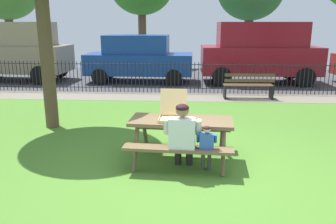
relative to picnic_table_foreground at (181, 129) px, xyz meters
name	(u,v)px	position (x,y,z in m)	size (l,w,h in m)	color
ground	(194,146)	(0.25, 0.79, -0.61)	(28.00, 10.78, 0.02)	#4E812C
cobblestone_walkway	(192,97)	(0.25, 5.48, -0.60)	(28.00, 1.40, 0.01)	gray
street_asphalt	(192,78)	(0.25, 9.56, -0.60)	(28.00, 6.76, 0.01)	#424247
picnic_table_foreground	(181,129)	(0.00, 0.00, 0.00)	(1.89, 1.59, 0.79)	brown
pizza_box_open	(173,114)	(-0.15, 0.01, 0.27)	(0.49, 0.59, 0.50)	tan
pizza_slice_on_table	(195,120)	(0.24, -0.05, 0.18)	(0.25, 0.31, 0.02)	#F3CF69
adult_at_table	(182,135)	(0.03, -0.50, 0.06)	(0.62, 0.61, 1.19)	#252525
child_at_table	(207,145)	(0.43, -0.56, -0.09)	(0.34, 0.33, 0.84)	#494949
iron_fence_streetside	(193,77)	(0.25, 6.18, -0.04)	(23.81, 0.03, 1.10)	black
park_bench_center	(248,86)	(2.07, 5.34, -0.18)	(1.61, 0.50, 0.85)	brown
parked_car_far_left	(13,50)	(-7.40, 8.48, 0.71)	(4.78, 2.24, 2.46)	gray
parked_car_left	(139,58)	(-1.99, 8.48, 0.41)	(4.43, 1.97, 1.94)	navy
parked_car_center	(260,51)	(2.99, 8.48, 0.71)	(4.73, 2.14, 2.46)	maroon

